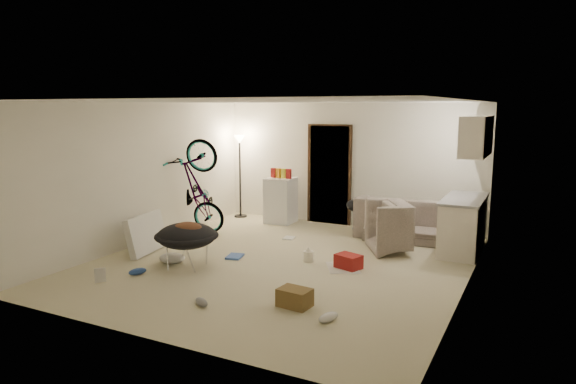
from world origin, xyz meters
The scene contains 37 objects.
floor centered at (0.00, 0.00, -0.01)m, with size 5.50×6.00×0.02m, color beige.
ceiling centered at (0.00, 0.00, 2.51)m, with size 5.50×6.00×0.02m, color white.
wall_back centered at (0.00, 3.01, 1.25)m, with size 5.50×0.02×2.50m, color white.
wall_front centered at (0.00, -3.01, 1.25)m, with size 5.50×0.02×2.50m, color white.
wall_left centered at (-2.76, 0.00, 1.25)m, with size 0.02×6.00×2.50m, color white.
wall_right centered at (2.76, 0.00, 1.25)m, with size 0.02×6.00×2.50m, color white.
doorway centered at (-0.40, 2.97, 1.02)m, with size 0.85×0.10×2.04m, color black.
door_trim centered at (-0.40, 2.94, 1.02)m, with size 0.97×0.04×2.10m, color #352112.
floor_lamp centered at (-2.40, 2.65, 1.31)m, with size 0.28×0.28×1.81m.
kitchen_counter centered at (2.43, 2.00, 0.44)m, with size 0.60×1.50×0.88m, color silver.
counter_top centered at (2.43, 2.00, 0.90)m, with size 0.64×1.54×0.04m, color gray.
kitchen_uppers centered at (2.56, 2.00, 1.95)m, with size 0.38×1.40×0.65m, color silver.
sofa centered at (1.41, 2.45, 0.28)m, with size 1.94×0.76×0.57m, color #39413A.
armchair centered at (1.58, 1.59, 0.31)m, with size 0.96×0.83×0.62m, color #39413A.
bicycle centered at (-2.30, 0.96, 0.49)m, with size 0.65×1.87×0.98m, color black.
book_asset centered at (-1.87, -2.01, 0.01)m, with size 0.15×0.21×0.02m, color maroon.
mini_fridge centered at (-1.34, 2.55, 0.47)m, with size 0.56×0.56×0.95m, color white.
snack_box_0 centered at (-1.51, 2.55, 1.00)m, with size 0.10×0.07×0.30m, color maroon.
snack_box_1 centered at (-1.39, 2.55, 1.00)m, with size 0.10×0.07×0.30m, color orange.
snack_box_2 centered at (-1.27, 2.55, 1.00)m, with size 0.10×0.07×0.30m, color yellow.
snack_box_3 centered at (-1.15, 2.55, 1.00)m, with size 0.10×0.07×0.30m, color maroon.
saucer_chair centered at (-1.17, -0.84, 0.41)m, with size 0.96×0.96×0.68m.
hoodie centered at (-1.12, -0.87, 0.61)m, with size 0.48×0.40×0.22m, color #522E1C.
sofa_drape centered at (0.46, 2.45, 0.54)m, with size 0.56×0.46×0.28m, color black.
tv_box centered at (-2.30, -0.49, 0.32)m, with size 0.12×0.98×0.65m, color silver.
drink_case_a centered at (0.97, -1.50, 0.11)m, with size 0.39×0.28×0.22m, color brown.
drink_case_b centered at (1.04, 0.22, 0.11)m, with size 0.37×0.27×0.21m, color maroon.
juicer centered at (0.35, 0.27, 0.10)m, with size 0.17×0.17×0.24m.
newspaper centered at (0.95, 0.21, 0.00)m, with size 0.46×0.60×0.01m, color silver.
book_blue centered at (-0.81, -0.07, 0.02)m, with size 0.23×0.32×0.03m, color #2C4FA1.
book_white centered at (-0.57, 1.41, 0.01)m, with size 0.19×0.24×0.02m, color silver.
shoe_0 centered at (0.41, 2.55, 0.05)m, with size 0.27×0.11×0.10m, color #2C4FA1.
shoe_2 centered at (-1.60, -1.45, 0.05)m, with size 0.27×0.11×0.10m, color #2C4FA1.
shoe_3 centered at (-0.06, -2.00, 0.05)m, with size 0.26×0.10×0.10m, color slate.
shoe_4 centered at (1.51, -1.74, 0.05)m, with size 0.29×0.12×0.11m, color white.
clothes_lump_b centered at (0.82, 2.55, 0.07)m, with size 0.49×0.42×0.15m, color black.
clothes_lump_c centered at (-1.55, -0.74, 0.07)m, with size 0.44×0.38×0.14m, color silver.
Camera 1 is at (3.59, -6.88, 2.41)m, focal length 32.00 mm.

